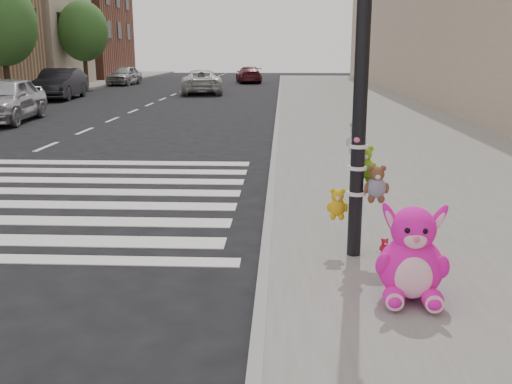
# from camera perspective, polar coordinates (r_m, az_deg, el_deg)

# --- Properties ---
(ground) EXTENTS (120.00, 120.00, 0.00)m
(ground) POSITION_cam_1_polar(r_m,az_deg,el_deg) (5.54, -16.41, -13.38)
(ground) COLOR black
(ground) RESTS_ON ground
(sidewalk_near) EXTENTS (7.00, 80.00, 0.14)m
(sidewalk_near) POSITION_cam_1_polar(r_m,az_deg,el_deg) (15.18, 15.07, 4.36)
(sidewalk_near) COLOR slate
(sidewalk_near) RESTS_ON ground
(curb_edge) EXTENTS (0.12, 80.00, 0.15)m
(curb_edge) POSITION_cam_1_polar(r_m,az_deg,el_deg) (14.83, 1.90, 4.61)
(curb_edge) COLOR gray
(curb_edge) RESTS_ON ground
(bld_far_d) EXTENTS (6.00, 8.00, 10.00)m
(bld_far_d) POSITION_cam_1_polar(r_m,az_deg,el_deg) (43.29, -21.73, 16.41)
(bld_far_d) COLOR tan
(bld_far_d) RESTS_ON ground
(bld_far_e) EXTENTS (6.00, 10.00, 9.00)m
(bld_far_e) POSITION_cam_1_polar(r_m,az_deg,el_deg) (53.52, -16.76, 15.62)
(bld_far_e) COLOR brown
(bld_far_e) RESTS_ON ground
(signal_pole) EXTENTS (0.70, 0.50, 4.00)m
(signal_pole) POSITION_cam_1_polar(r_m,az_deg,el_deg) (6.55, 10.47, 7.20)
(signal_pole) COLOR black
(signal_pole) RESTS_ON sidewalk_near
(tree_far_b) EXTENTS (3.20, 3.20, 5.44)m
(tree_far_b) POSITION_cam_1_polar(r_m,az_deg,el_deg) (29.63, -24.11, 15.10)
(tree_far_b) COLOR #382619
(tree_far_b) RESTS_ON sidewalk_far
(tree_far_c) EXTENTS (3.20, 3.20, 5.44)m
(tree_far_c) POSITION_cam_1_polar(r_m,az_deg,el_deg) (39.81, -16.91, 15.12)
(tree_far_c) COLOR #382619
(tree_far_c) RESTS_ON sidewalk_far
(pink_bunny) EXTENTS (0.69, 0.76, 0.98)m
(pink_bunny) POSITION_cam_1_polar(r_m,az_deg,el_deg) (5.70, 15.30, -6.59)
(pink_bunny) COLOR #FF15B5
(pink_bunny) RESTS_ON sidewalk_near
(red_teddy) EXTENTS (0.15, 0.11, 0.20)m
(red_teddy) POSITION_cam_1_polar(r_m,az_deg,el_deg) (6.94, 12.73, -5.32)
(red_teddy) COLOR red
(red_teddy) RESTS_ON sidewalk_near
(car_silver_far) EXTENTS (2.34, 4.81, 1.58)m
(car_silver_far) POSITION_cam_1_polar(r_m,az_deg,el_deg) (22.17, -23.83, 8.45)
(car_silver_far) COLOR #ACACB1
(car_silver_far) RESTS_ON ground
(car_dark_far) EXTENTS (2.01, 4.87, 1.57)m
(car_dark_far) POSITION_cam_1_polar(r_m,az_deg,el_deg) (31.72, -18.98, 10.20)
(car_dark_far) COLOR black
(car_dark_far) RESTS_ON ground
(car_white_near) EXTENTS (2.93, 5.20, 1.37)m
(car_white_near) POSITION_cam_1_polar(r_m,az_deg,el_deg) (33.98, -5.45, 10.93)
(car_white_near) COLOR silver
(car_white_near) RESTS_ON ground
(car_maroon_near) EXTENTS (2.38, 4.49, 1.24)m
(car_maroon_near) POSITION_cam_1_polar(r_m,az_deg,el_deg) (44.94, -0.74, 11.65)
(car_maroon_near) COLOR #53171F
(car_maroon_near) RESTS_ON ground
(car_silver_deep) EXTENTS (1.97, 4.18, 1.38)m
(car_silver_deep) POSITION_cam_1_polar(r_m,az_deg,el_deg) (43.32, -13.04, 11.31)
(car_silver_deep) COLOR #A1A0A5
(car_silver_deep) RESTS_ON ground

